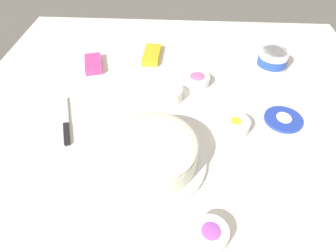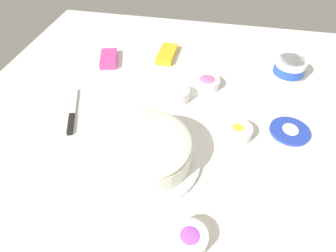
{
  "view_description": "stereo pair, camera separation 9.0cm",
  "coord_description": "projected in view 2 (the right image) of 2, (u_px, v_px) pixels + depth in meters",
  "views": [
    {
      "loc": [
        -0.71,
        -0.02,
        0.67
      ],
      "look_at": [
        -0.07,
        0.02,
        0.04
      ],
      "focal_mm": 30.67,
      "sensor_mm": 36.0,
      "label": 1
    },
    {
      "loc": [
        -0.69,
        -0.11,
        0.67
      ],
      "look_at": [
        -0.07,
        0.02,
        0.04
      ],
      "focal_mm": 30.67,
      "sensor_mm": 36.0,
      "label": 2
    }
  ],
  "objects": [
    {
      "name": "frosting_tub",
      "position": [
        290.0,
        68.0,
        1.13
      ],
      "size": [
        0.12,
        0.12,
        0.08
      ],
      "color": "white",
      "rests_on": "ground_plane"
    },
    {
      "name": "ground_plane",
      "position": [
        178.0,
        121.0,
        0.97
      ],
      "size": [
        1.54,
        1.54,
        0.0
      ],
      "primitive_type": "plane",
      "color": "silver"
    },
    {
      "name": "sprinkle_bowl_pink",
      "position": [
        207.0,
        82.0,
        1.09
      ],
      "size": [
        0.1,
        0.1,
        0.04
      ],
      "color": "white",
      "rests_on": "ground_plane"
    },
    {
      "name": "candy_box_upper",
      "position": [
        109.0,
        59.0,
        1.23
      ],
      "size": [
        0.15,
        0.1,
        0.03
      ],
      "primitive_type": "cube",
      "rotation": [
        0.0,
        0.0,
        0.28
      ],
      "color": "#E53D8E",
      "rests_on": "ground_plane"
    },
    {
      "name": "sprinkle_bowl_yellow",
      "position": [
        237.0,
        131.0,
        0.9
      ],
      "size": [
        0.09,
        0.09,
        0.04
      ],
      "color": "white",
      "rests_on": "ground_plane"
    },
    {
      "name": "frosting_tub_lid",
      "position": [
        290.0,
        131.0,
        0.93
      ],
      "size": [
        0.13,
        0.13,
        0.02
      ],
      "color": "#233DAD",
      "rests_on": "ground_plane"
    },
    {
      "name": "spreading_knife",
      "position": [
        72.0,
        114.0,
        0.99
      ],
      "size": [
        0.23,
        0.1,
        0.01
      ],
      "color": "silver",
      "rests_on": "ground_plane"
    },
    {
      "name": "candy_box_lower",
      "position": [
        167.0,
        54.0,
        1.25
      ],
      "size": [
        0.15,
        0.07,
        0.03
      ],
      "primitive_type": "cube",
      "rotation": [
        0.0,
        0.0,
        -0.03
      ],
      "color": "yellow",
      "rests_on": "ground_plane"
    },
    {
      "name": "sprinkle_bowl_green",
      "position": [
        177.0,
        94.0,
        1.04
      ],
      "size": [
        0.09,
        0.09,
        0.04
      ],
      "color": "white",
      "rests_on": "ground_plane"
    },
    {
      "name": "paper_napkin",
      "position": [
        239.0,
        61.0,
        1.23
      ],
      "size": [
        0.21,
        0.21,
        0.01
      ],
      "primitive_type": "cube",
      "rotation": [
        0.0,
        0.0,
        0.55
      ],
      "color": "white",
      "rests_on": "ground_plane"
    },
    {
      "name": "frosted_cake",
      "position": [
        146.0,
        150.0,
        0.82
      ],
      "size": [
        0.32,
        0.32,
        0.1
      ],
      "color": "white",
      "rests_on": "ground_plane"
    },
    {
      "name": "sprinkle_bowl_rainbow",
      "position": [
        190.0,
        238.0,
        0.66
      ],
      "size": [
        0.09,
        0.09,
        0.04
      ],
      "color": "white",
      "rests_on": "ground_plane"
    }
  ]
}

